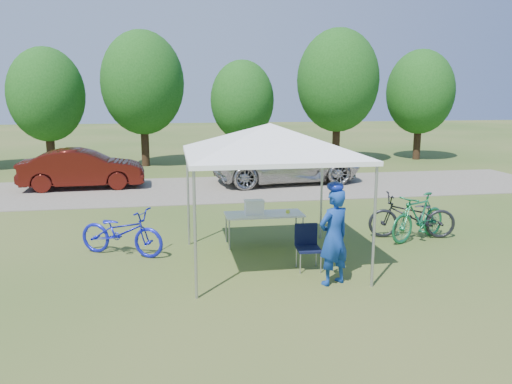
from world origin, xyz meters
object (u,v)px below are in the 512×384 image
Objects in this scene: folding_chair at (307,243)px; cyclist at (334,237)px; bike_blue at (122,232)px; bike_green at (418,217)px; cooler at (254,207)px; bike_dark at (412,216)px; folding_table at (264,215)px; minivan at (287,162)px; sedan at (83,169)px.

folding_chair is 0.94m from cyclist.
folding_chair is 0.46× the size of bike_blue.
bike_green is at bearing -164.28° from cyclist.
bike_dark is (3.66, -0.08, -0.33)m from cooler.
bike_dark reaches higher than folding_table.
cooler is 3.74m from bike_green.
folding_table is at bearing -79.51° from bike_dark.
bike_blue is 0.34× the size of minivan.
bike_dark is at bearing 171.74° from bike_green.
minivan is (2.51, 7.56, -0.07)m from cooler.
folding_chair is at bearing -72.48° from folding_table.
minivan reaches higher than cooler.
folding_table is 9.11m from sedan.
cooler is 0.10× the size of sedan.
sedan reaches higher than cooler.
cooler is 2.83m from bike_blue.
minivan is (1.77, 9.22, 0.28)m from folding_chair.
cyclist is at bearing -36.19° from bike_dark.
cooler is 8.99m from sedan.
folding_table is 3.45m from bike_dark.
bike_dark is at bearing -134.84° from sedan.
bike_blue is 0.45× the size of sedan.
bike_green is (2.98, 1.40, 0.04)m from folding_chair.
folding_table is 0.86× the size of bike_dark.
bike_green is at bearing -4.28° from folding_table.
folding_table is 7.90m from minivan.
folding_table is 0.95× the size of bike_green.
bike_green is 0.33× the size of minivan.
cyclist is (0.23, -0.85, 0.35)m from folding_chair.
minivan is at bearing -7.85° from bike_blue.
sedan is (-5.02, 7.60, 0.05)m from folding_table.
cyclist is 0.91× the size of bike_blue.
cyclist is (0.75, -2.51, 0.19)m from folding_table.
bike_green is at bearing -177.53° from minivan.
cyclist is at bearing -71.53° from folding_chair.
minivan reaches higher than bike_dark.
bike_green is 0.43× the size of sedan.
minivan is 7.31m from sedan.
sedan reaches higher than folding_table.
sedan is (-5.77, 10.11, -0.14)m from cyclist.
bike_dark is (-0.06, 0.18, -0.02)m from bike_green.
cooler is at bearing 117.60° from folding_chair.
cyclist reaches higher than bike_green.
bike_green is 0.91× the size of bike_dark.
minivan is (-1.21, 7.83, 0.25)m from bike_green.
folding_chair is 9.39m from minivan.
folding_chair is 3.81m from bike_blue.
bike_blue is 9.44m from minivan.
folding_table is 0.41× the size of sedan.
bike_green reaches higher than folding_table.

